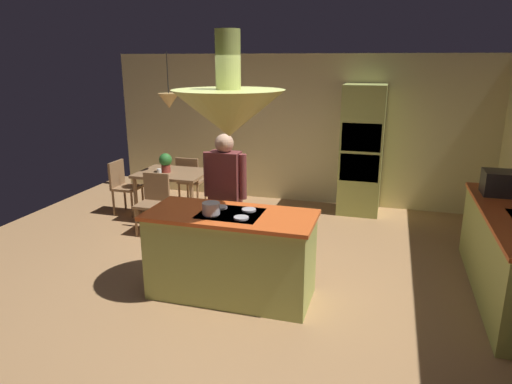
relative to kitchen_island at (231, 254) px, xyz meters
The scene contains 16 objects.
ground 0.51m from the kitchen_island, 90.00° to the left, with size 8.16×8.16×0.00m, color #AD7F51.
wall_back 3.74m from the kitchen_island, 90.00° to the left, with size 6.80×0.10×2.55m, color beige.
kitchen_island is the anchor object (origin of this frame).
counter_run_right 2.95m from the kitchen_island, 15.72° to the left, with size 0.73×2.46×0.93m.
oven_tower 3.47m from the kitchen_island, 71.26° to the left, with size 0.66×0.62×2.08m.
dining_table 2.71m from the kitchen_island, 128.99° to the left, with size 1.06×0.83×0.76m.
person_at_island 0.87m from the kitchen_island, 114.19° to the left, with size 0.53×0.22×1.64m.
range_hood 1.51m from the kitchen_island, 90.00° to the right, with size 1.10×1.10×1.00m.
pendant_light_over_table 3.04m from the kitchen_island, 128.99° to the left, with size 0.32×0.32×0.82m.
chair_facing_island 2.24m from the kitchen_island, 139.28° to the left, with size 0.40×0.40×0.87m.
chair_by_back_wall 3.22m from the kitchen_island, 121.85° to the left, with size 0.40×0.40×0.87m.
chair_at_corner 3.35m from the kitchen_island, 141.18° to the left, with size 0.40×0.40×0.87m.
potted_plant_on_table 2.77m from the kitchen_island, 130.99° to the left, with size 0.20×0.20×0.30m.
cup_on_table 2.65m from the kitchen_island, 133.91° to the left, with size 0.07×0.07×0.09m, color white.
microwave_on_counter 3.28m from the kitchen_island, 28.27° to the left, with size 0.46×0.36×0.28m, color #232326.
cooking_pot_on_cooktop 0.58m from the kitchen_island, 140.91° to the right, with size 0.18×0.18×0.12m, color #B2B2B7.
Camera 1 is at (1.51, -4.43, 2.46)m, focal length 32.18 mm.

